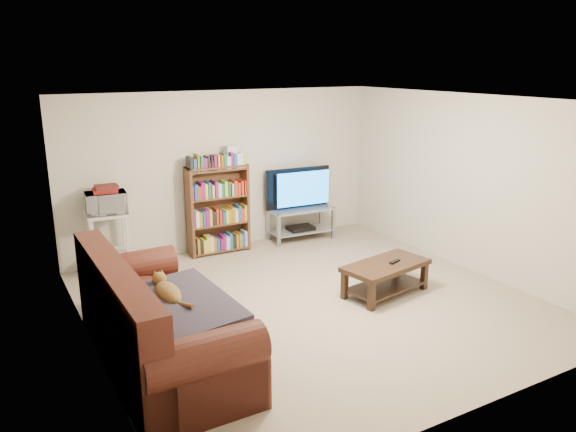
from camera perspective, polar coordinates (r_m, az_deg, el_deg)
floor at (r=6.85m, az=2.41°, el=-8.76°), size 5.00×5.00×0.00m
ceiling at (r=6.26m, az=2.66°, el=11.70°), size 5.00×5.00×0.00m
wall_back at (r=8.62m, az=-6.33°, el=4.62°), size 5.00×0.00×5.00m
wall_front at (r=4.63m, az=19.22°, el=-5.80°), size 5.00×0.00×5.00m
wall_left at (r=5.59m, az=-19.79°, el=-2.21°), size 0.00×5.00×5.00m
wall_right at (r=8.03m, az=17.87°, el=3.15°), size 0.00×5.00×5.00m
sofa at (r=5.58m, az=-13.66°, el=-11.05°), size 1.08×2.47×1.05m
blanket at (r=5.39m, az=-11.27°, el=-9.08°), size 1.06×1.31×0.20m
cat at (r=5.56m, az=-12.07°, el=-7.66°), size 0.27×0.67×0.20m
coffee_table at (r=7.08m, az=9.88°, el=-5.68°), size 1.20×0.75×0.41m
remote at (r=7.08m, az=10.78°, el=-4.57°), size 0.19×0.11×0.02m
tv_stand at (r=9.07m, az=1.30°, el=-0.25°), size 1.07×0.53×0.52m
television at (r=8.95m, az=1.32°, el=2.78°), size 1.13×0.22×0.65m
dvd_player at (r=9.12m, az=1.30°, el=-1.23°), size 0.43×0.32×0.06m
bookshelf at (r=8.44m, az=-7.13°, el=0.78°), size 0.93×0.31×1.33m
shelf_clutter at (r=8.33m, az=-6.71°, el=5.88°), size 0.68×0.21×0.28m
microwave_stand at (r=7.96m, az=-17.72°, el=-1.84°), size 0.57×0.44×0.85m
microwave at (r=7.84m, az=-17.99°, el=1.28°), size 0.55×0.41×0.29m
game_boxes at (r=7.81m, az=-18.09°, el=2.49°), size 0.33×0.30×0.05m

